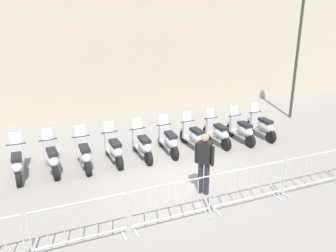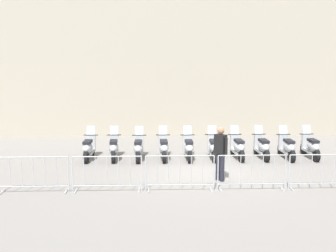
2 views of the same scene
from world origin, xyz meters
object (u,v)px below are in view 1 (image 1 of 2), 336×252
Objects in this scene: motorcycle_7 at (218,133)px; barrier_segment_3 at (249,186)px; motorcycle_0 at (18,164)px; motorcycle_4 at (143,146)px; motorcycle_9 at (262,127)px; barrier_segment_1 at (80,225)px; street_lamp at (299,42)px; barrier_segment_2 at (172,204)px; motorcycle_2 at (84,155)px; motorcycle_5 at (169,141)px; motorcycle_1 at (52,158)px; officer_near_row_end at (204,160)px; motorcycle_3 at (114,150)px; motorcycle_6 at (194,137)px; motorcycle_8 at (242,130)px; barrier_segment_4 at (313,172)px.

barrier_segment_3 is (-1.85, -3.62, 0.07)m from motorcycle_7.
barrier_segment_3 is (4.81, -4.58, 0.07)m from motorcycle_0.
motorcycle_4 is 4.80m from motorcycle_9.
street_lamp reaches higher than barrier_segment_1.
barrier_segment_2 is (-3.95, -3.33, 0.07)m from motorcycle_7.
motorcycle_2 is 1.00× the size of motorcycle_7.
motorcycle_5 is at bearing -5.44° from motorcycle_4.
motorcycle_5 is 0.85× the size of barrier_segment_1.
motorcycle_5 is at bearing 172.79° from motorcycle_7.
barrier_segment_2 is at bearing -67.13° from motorcycle_1.
motorcycle_0 is 0.99× the size of officer_near_row_end.
street_lamp is at bearing 11.00° from motorcycle_7.
motorcycle_6 is (2.86, -0.38, 0.00)m from motorcycle_3.
street_lamp is 3.15× the size of officer_near_row_end.
motorcycle_4 is at bearing 171.72° from motorcycle_8.
street_lamp is at bearing 46.43° from barrier_segment_4.
motorcycle_4 is at bearing -9.78° from motorcycle_1.
officer_near_row_end is at bearing -66.64° from motorcycle_3.
motorcycle_2 is at bearing 172.89° from motorcycle_6.
street_lamp is (4.87, 0.95, 2.86)m from motorcycle_7.
barrier_segment_2 is 4.24m from barrier_segment_4.
motorcycle_8 is 0.32× the size of street_lamp.
motorcycle_4 is 0.85× the size of barrier_segment_4.
motorcycle_5 is at bearing -8.70° from motorcycle_1.
barrier_segment_3 is 1.00× the size of barrier_segment_4.
motorcycle_7 is (4.77, -0.60, 0.00)m from motorcycle_2.
motorcycle_5 is 1.00× the size of motorcycle_8.
officer_near_row_end is (-0.58, -2.80, 0.53)m from motorcycle_5.
motorcycle_8 is at bearing -8.92° from motorcycle_1.
barrier_segment_4 is (5.02, -4.50, 0.07)m from motorcycle_2.
officer_near_row_end is (-4.39, -2.27, 0.53)m from motorcycle_9.
motorcycle_7 and motorcycle_9 have the same top height.
motorcycle_1 and motorcycle_4 have the same top height.
motorcycle_5 is (2.86, -0.35, 0.00)m from motorcycle_2.
barrier_segment_3 is (2.10, -0.29, 0.00)m from barrier_segment_2.
motorcycle_6 is 0.86× the size of barrier_segment_4.
barrier_segment_3 is (0.06, -3.86, 0.07)m from motorcycle_5.
barrier_segment_3 and barrier_segment_4 have the same top height.
officer_near_row_end is (4.17, -3.52, 0.53)m from motorcycle_0.
motorcycle_7 reaches higher than barrier_segment_2.
barrier_segment_3 is 1.32m from officer_near_row_end.
motorcycle_8 is at bearing 32.47° from barrier_segment_2.
motorcycle_7 is at bearing 40.13° from barrier_segment_2.
motorcycle_6 is 4.57m from barrier_segment_2.
motorcycle_8 is 0.85× the size of barrier_segment_1.
motorcycle_6 is 4.20m from barrier_segment_4.
motorcycle_6 is at bearing 60.09° from officer_near_row_end.
motorcycle_7 is at bearing 26.71° from barrier_segment_1.
barrier_segment_4 is at bearing -73.38° from motorcycle_6.
motorcycle_5 is (3.79, -0.58, 0.00)m from motorcycle_1.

